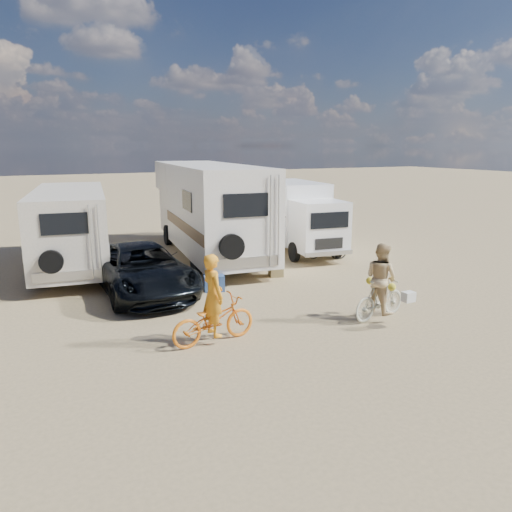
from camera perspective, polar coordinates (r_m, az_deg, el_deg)
name	(u,v)px	position (r m, az deg, el deg)	size (l,w,h in m)	color
ground	(306,310)	(13.09, 5.89, -6.40)	(140.00, 140.00, 0.00)	tan
rv_main	(208,211)	(19.17, -5.66, 5.32)	(2.60, 9.24, 3.61)	silver
rv_left	(71,230)	(18.34, -20.98, 2.91)	(2.30, 7.36, 2.81)	white
box_truck	(299,218)	(20.03, 5.06, 4.54)	(2.00, 5.51, 2.84)	white
dark_suv	(142,269)	(14.79, -13.31, -1.52)	(2.39, 5.19, 1.44)	black
bike_man	(214,320)	(10.87, -5.04, -7.54)	(0.70, 2.00, 1.05)	orange
bike_woman	(380,299)	(12.67, 14.41, -4.93)	(0.49, 1.74, 1.04)	beige
rider_man	(213,303)	(10.74, -5.08, -5.53)	(0.68, 0.44, 1.85)	orange
rider_woman	(381,285)	(12.57, 14.50, -3.32)	(0.87, 0.68, 1.78)	tan
bike_parked	(326,249)	(18.94, 8.31, 0.84)	(0.54, 1.54, 0.81)	#292B29
cooler	(214,283)	(14.73, -4.98, -3.19)	(0.61, 0.44, 0.48)	#2F4F8D
crate	(276,271)	(16.34, 2.36, -1.78)	(0.45, 0.45, 0.36)	olive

